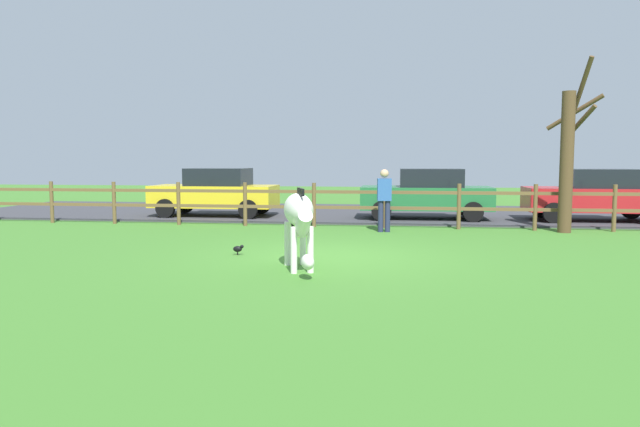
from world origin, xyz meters
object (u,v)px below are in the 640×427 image
Objects in this scene: parked_car_red at (596,195)px; visitor_near_fence at (384,197)px; parked_car_yellow at (216,192)px; zebra at (299,216)px; crow_on_grass at (238,249)px; bare_tree at (568,155)px; parked_car_green at (427,193)px.

parked_car_red is 2.45× the size of visitor_near_fence.
parked_car_red and parked_car_yellow have the same top height.
crow_on_grass is at bearing 137.05° from zebra.
parked_car_red is 11.82m from parked_car_yellow.
bare_tree is 10.68m from parked_car_yellow.
parked_car_red is at bearing 39.95° from crow_on_grass.
bare_tree reaches higher than crow_on_grass.
zebra is 8.69× the size of crow_on_grass.
parked_car_green is at bearing -179.50° from parked_car_red.
parked_car_red is at bearing 0.50° from parked_car_green.
zebra is 2.18m from crow_on_grass.
parked_car_red and parked_car_green have the same top height.
visitor_near_fence is at bearing -152.22° from parked_car_red.
bare_tree reaches higher than parked_car_green.
visitor_near_fence is (2.73, 4.22, 0.78)m from crow_on_grass.
parked_car_green is at bearing 62.12° from crow_on_grass.
parked_car_yellow is at bearing -179.56° from parked_car_red.
zebra is 9.80m from parked_car_yellow.
visitor_near_fence is (-6.21, -3.27, 0.06)m from parked_car_red.
zebra is 0.47× the size of parked_car_yellow.
crow_on_grass is 5.08m from visitor_near_fence.
visitor_near_fence is (-4.69, -0.60, -1.09)m from bare_tree.
crow_on_grass is 0.05× the size of parked_car_yellow.
zebra is at bearing -63.60° from parked_car_yellow.
visitor_near_fence is (1.25, 5.60, -0.02)m from zebra.
parked_car_green is (2.46, 8.83, -0.08)m from zebra.
crow_on_grass is 0.05× the size of parked_car_red.
parked_car_red is 5.00m from parked_car_green.
parked_car_yellow is at bearing 111.24° from crow_on_grass.
bare_tree is 4.51m from parked_car_green.
zebra is at bearing -133.78° from bare_tree.
bare_tree is at bearing 46.22° from zebra.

